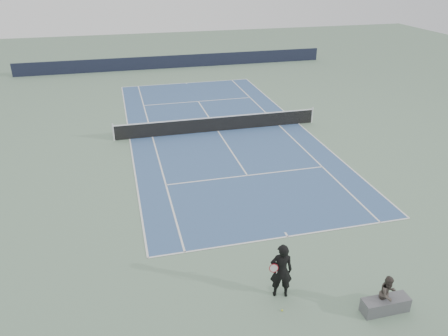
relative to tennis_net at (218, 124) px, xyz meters
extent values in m
plane|color=slate|center=(0.00, 0.00, -0.50)|extent=(80.00, 80.00, 0.00)
cube|color=#385786|center=(0.00, 0.00, -0.50)|extent=(10.97, 23.77, 0.01)
cylinder|color=silver|center=(-6.40, 0.00, 0.03)|extent=(0.10, 0.10, 1.07)
cylinder|color=silver|center=(6.40, 0.00, 0.03)|extent=(0.10, 0.10, 1.07)
cube|color=black|center=(0.00, 0.00, -0.04)|extent=(12.80, 0.03, 0.90)
cube|color=white|center=(0.00, 0.00, 0.43)|extent=(12.80, 0.04, 0.06)
cube|color=black|center=(0.00, 17.88, 0.10)|extent=(30.00, 0.25, 1.20)
imported|color=black|center=(-1.48, -14.87, 0.49)|extent=(0.85, 0.69, 1.98)
torus|color=maroon|center=(-1.76, -14.92, 0.68)|extent=(0.34, 0.18, 0.36)
cylinder|color=white|center=(-1.76, -14.92, 0.68)|extent=(0.29, 0.14, 0.32)
cylinder|color=white|center=(-1.64, -14.89, 0.42)|extent=(0.08, 0.13, 0.27)
sphere|color=yellow|center=(-1.66, -15.59, -0.47)|extent=(0.06, 0.06, 0.06)
cube|color=#535358|center=(1.44, -16.36, -0.26)|extent=(1.58, 0.85, 0.48)
imported|color=#433A35|center=(1.44, -16.36, 0.17)|extent=(0.73, 0.64, 1.29)
camera|label=1|loc=(-5.94, -25.11, 9.50)|focal=35.00mm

